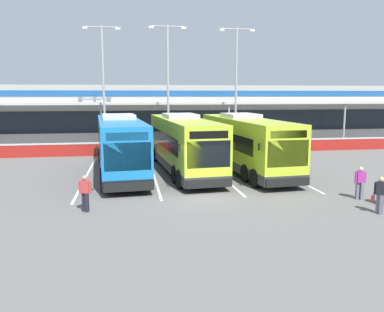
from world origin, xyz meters
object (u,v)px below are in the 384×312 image
(coach_bus_left_centre, at_px, (183,145))
(pedestrian_in_dark_coat, at_px, (85,192))
(lamp_post_centre, at_px, (168,80))
(coach_bus_leftmost, at_px, (120,146))
(litter_bin, at_px, (383,195))
(coach_bus_centre, at_px, (245,144))
(lamp_post_west, at_px, (103,80))
(pedestrian_with_handbag, at_px, (380,194))
(pedestrian_near_bin, at_px, (360,182))
(lamp_post_east, at_px, (236,81))

(coach_bus_left_centre, height_order, pedestrian_in_dark_coat, coach_bus_left_centre)
(lamp_post_centre, bearing_deg, coach_bus_leftmost, -112.46)
(pedestrian_in_dark_coat, xyz_separation_m, litter_bin, (13.56, -0.99, -0.41))
(coach_bus_centre, bearing_deg, coach_bus_left_centre, 174.79)
(lamp_post_west, xyz_separation_m, litter_bin, (13.80, -20.15, -5.82))
(coach_bus_left_centre, distance_m, lamp_post_centre, 10.66)
(pedestrian_with_handbag, bearing_deg, pedestrian_in_dark_coat, 169.70)
(pedestrian_near_bin, height_order, lamp_post_east, lamp_post_east)
(lamp_post_west, bearing_deg, lamp_post_centre, -12.33)
(coach_bus_leftmost, bearing_deg, coach_bus_centre, -1.70)
(coach_bus_leftmost, relative_size, pedestrian_with_handbag, 7.60)
(pedestrian_with_handbag, height_order, lamp_post_east, lamp_post_east)
(litter_bin, bearing_deg, coach_bus_left_centre, 131.26)
(coach_bus_leftmost, xyz_separation_m, coach_bus_centre, (8.19, -0.24, 0.00))
(coach_bus_leftmost, height_order, lamp_post_east, lamp_post_east)
(coach_bus_centre, bearing_deg, pedestrian_near_bin, -66.31)
(pedestrian_with_handbag, relative_size, lamp_post_east, 0.15)
(pedestrian_with_handbag, relative_size, lamp_post_centre, 0.15)
(coach_bus_left_centre, height_order, lamp_post_east, lamp_post_east)
(coach_bus_leftmost, distance_m, litter_bin, 15.30)
(lamp_post_west, relative_size, lamp_post_centre, 1.00)
(lamp_post_east, bearing_deg, pedestrian_with_handbag, -87.74)
(coach_bus_left_centre, bearing_deg, coach_bus_leftmost, -178.17)
(litter_bin, bearing_deg, lamp_post_east, 95.52)
(pedestrian_near_bin, bearing_deg, pedestrian_with_handbag, -102.21)
(pedestrian_in_dark_coat, height_order, lamp_post_east, lamp_post_east)
(coach_bus_leftmost, distance_m, pedestrian_near_bin, 14.23)
(coach_bus_left_centre, xyz_separation_m, lamp_post_east, (6.25, 10.10, 4.50))
(coach_bus_left_centre, bearing_deg, pedestrian_in_dark_coat, -123.35)
(lamp_post_centre, bearing_deg, pedestrian_in_dark_coat, -106.76)
(pedestrian_near_bin, bearing_deg, coach_bus_left_centre, 132.47)
(pedestrian_near_bin, relative_size, lamp_post_west, 0.15)
(pedestrian_with_handbag, xyz_separation_m, litter_bin, (1.06, 1.28, -0.39))
(pedestrian_in_dark_coat, distance_m, litter_bin, 13.61)
(coach_bus_left_centre, xyz_separation_m, pedestrian_near_bin, (7.56, -8.26, -0.91))
(lamp_post_east, bearing_deg, coach_bus_left_centre, -121.75)
(lamp_post_west, bearing_deg, pedestrian_in_dark_coat, -89.31)
(coach_bus_leftmost, xyz_separation_m, coach_bus_left_centre, (4.09, 0.13, 0.00))
(pedestrian_with_handbag, xyz_separation_m, lamp_post_centre, (-7.11, 20.21, 5.43))
(coach_bus_left_centre, relative_size, pedestrian_with_handbag, 7.60)
(pedestrian_with_handbag, bearing_deg, lamp_post_east, 92.26)
(coach_bus_leftmost, xyz_separation_m, litter_bin, (12.21, -9.13, -1.32))
(coach_bus_left_centre, height_order, coach_bus_centre, same)
(lamp_post_east, height_order, litter_bin, lamp_post_east)
(pedestrian_with_handbag, relative_size, pedestrian_near_bin, 1.00)
(coach_bus_leftmost, xyz_separation_m, pedestrian_in_dark_coat, (-1.35, -8.14, -0.91))
(pedestrian_with_handbag, xyz_separation_m, pedestrian_in_dark_coat, (-12.51, 2.27, 0.02))
(coach_bus_left_centre, xyz_separation_m, litter_bin, (8.12, -9.26, -1.32))
(pedestrian_in_dark_coat, relative_size, litter_bin, 1.74)
(pedestrian_with_handbag, distance_m, litter_bin, 1.71)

